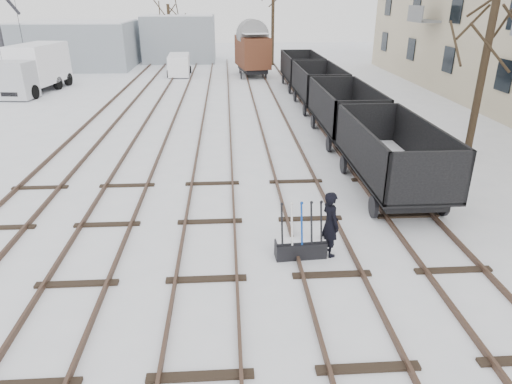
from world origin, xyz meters
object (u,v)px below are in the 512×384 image
(lorry, at_px, (34,68))
(crane, at_px, (4,53))
(panel_van, at_px, (179,65))
(worker, at_px, (330,224))
(freight_wagon_a, at_px, (390,166))
(box_van_wagon, at_px, (252,51))
(ground_frame, at_px, (301,247))

(lorry, xyz_separation_m, crane, (-3.97, 4.87, 0.49))
(panel_van, bearing_deg, crane, -174.42)
(worker, distance_m, freight_wagon_a, 4.86)
(box_van_wagon, bearing_deg, worker, -97.79)
(ground_frame, distance_m, panel_van, 30.21)
(panel_van, bearing_deg, freight_wagon_a, -72.36)
(box_van_wagon, relative_size, panel_van, 1.24)
(crane, bearing_deg, lorry, -47.46)
(panel_van, xyz_separation_m, crane, (-13.20, -1.84, 1.23))
(worker, relative_size, panel_van, 0.44)
(lorry, height_order, crane, crane)
(ground_frame, xyz_separation_m, panel_van, (-5.71, 29.66, 0.60))
(panel_van, bearing_deg, worker, -80.03)
(worker, height_order, panel_van, worker)
(freight_wagon_a, height_order, panel_van, freight_wagon_a)
(panel_van, bearing_deg, lorry, -146.32)
(lorry, relative_size, panel_van, 1.82)
(worker, xyz_separation_m, crane, (-19.66, 27.72, 1.24))
(ground_frame, xyz_separation_m, lorry, (-14.94, 22.94, 1.34))
(lorry, height_order, panel_van, lorry)
(freight_wagon_a, height_order, lorry, lorry)
(freight_wagon_a, bearing_deg, panel_van, 110.00)
(crane, bearing_deg, panel_van, 11.31)
(box_van_wagon, relative_size, lorry, 0.68)
(worker, distance_m, crane, 34.00)
(freight_wagon_a, height_order, crane, crane)
(worker, xyz_separation_m, freight_wagon_a, (2.87, 3.92, 0.05))
(ground_frame, height_order, worker, worker)
(worker, height_order, lorry, lorry)
(crane, bearing_deg, ground_frame, -52.43)
(lorry, distance_m, crane, 6.31)
(ground_frame, height_order, lorry, lorry)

